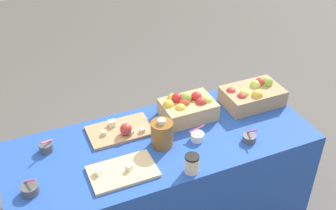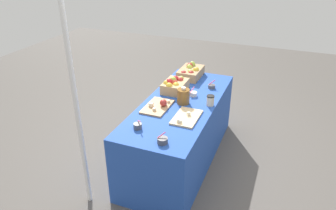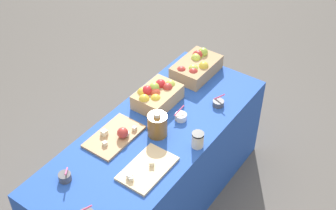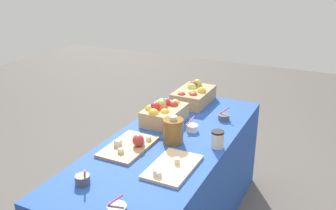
# 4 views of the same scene
# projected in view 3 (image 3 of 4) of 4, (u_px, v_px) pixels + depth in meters

# --- Properties ---
(ground_plane) EXTENTS (10.00, 10.00, 0.00)m
(ground_plane) POSITION_uv_depth(u_px,v_px,m) (156.00, 199.00, 3.57)
(ground_plane) COLOR #56514C
(table) EXTENTS (1.90, 0.76, 0.74)m
(table) POSITION_uv_depth(u_px,v_px,m) (156.00, 168.00, 3.33)
(table) COLOR #234CAD
(table) RESTS_ON ground_plane
(apple_crate_left) EXTENTS (0.40, 0.26, 0.17)m
(apple_crate_left) POSITION_uv_depth(u_px,v_px,m) (196.00, 66.00, 3.57)
(apple_crate_left) COLOR tan
(apple_crate_left) RESTS_ON table
(apple_crate_middle) EXTENTS (0.34, 0.24, 0.18)m
(apple_crate_middle) POSITION_uv_depth(u_px,v_px,m) (157.00, 95.00, 3.28)
(apple_crate_middle) COLOR tan
(apple_crate_middle) RESTS_ON table
(cutting_board_front) EXTENTS (0.37, 0.23, 0.05)m
(cutting_board_front) POSITION_uv_depth(u_px,v_px,m) (147.00, 169.00, 2.82)
(cutting_board_front) COLOR #D1B284
(cutting_board_front) RESTS_ON table
(cutting_board_back) EXTENTS (0.40, 0.24, 0.09)m
(cutting_board_back) POSITION_uv_depth(u_px,v_px,m) (116.00, 136.00, 3.03)
(cutting_board_back) COLOR tan
(cutting_board_back) RESTS_ON table
(sample_bowl_near) EXTENTS (0.10, 0.08, 0.10)m
(sample_bowl_near) POSITION_uv_depth(u_px,v_px,m) (181.00, 117.00, 3.17)
(sample_bowl_near) COLOR silver
(sample_bowl_near) RESTS_ON table
(sample_bowl_far) EXTENTS (0.08, 0.09, 0.10)m
(sample_bowl_far) POSITION_uv_depth(u_px,v_px,m) (218.00, 103.00, 3.29)
(sample_bowl_far) COLOR #4C4C51
(sample_bowl_far) RESTS_ON table
(sample_bowl_extra) EXTENTS (0.09, 0.09, 0.10)m
(sample_bowl_extra) POSITION_uv_depth(u_px,v_px,m) (65.00, 177.00, 2.74)
(sample_bowl_extra) COLOR #4C4C51
(sample_bowl_extra) RESTS_ON table
(cider_jug) EXTENTS (0.13, 0.13, 0.19)m
(cider_jug) POSITION_uv_depth(u_px,v_px,m) (157.00, 125.00, 3.02)
(cider_jug) COLOR brown
(cider_jug) RESTS_ON table
(coffee_cup) EXTENTS (0.08, 0.08, 0.11)m
(coffee_cup) POSITION_uv_depth(u_px,v_px,m) (198.00, 140.00, 2.95)
(coffee_cup) COLOR beige
(coffee_cup) RESTS_ON table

